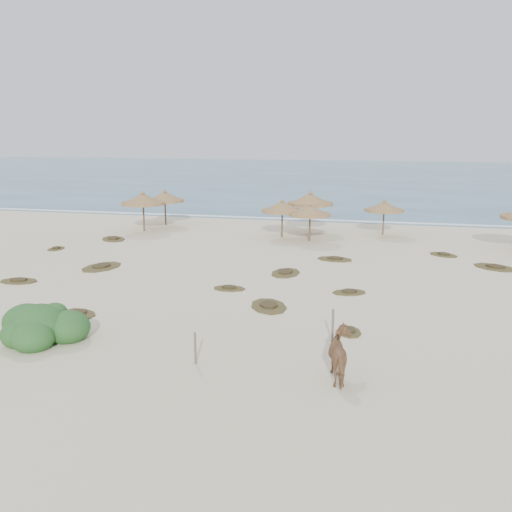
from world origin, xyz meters
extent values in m
plane|color=beige|center=(0.00, 0.00, 0.00)|extent=(160.00, 160.00, 0.00)
cube|color=navy|center=(0.00, 75.00, 0.00)|extent=(200.00, 100.00, 0.01)
cube|color=white|center=(0.00, 26.00, 0.00)|extent=(70.00, 0.60, 0.01)
cylinder|color=brown|center=(-11.12, 20.37, 1.11)|extent=(0.13, 0.13, 2.22)
cylinder|color=#996F45|center=(-11.12, 20.37, 2.03)|extent=(4.07, 4.07, 0.19)
cone|color=#996F45|center=(-11.12, 20.37, 2.38)|extent=(3.94, 3.94, 0.79)
cone|color=#996F45|center=(-11.12, 20.37, 2.86)|extent=(0.38, 0.38, 0.23)
cylinder|color=brown|center=(-11.69, 17.37, 1.18)|extent=(0.13, 0.13, 2.36)
cylinder|color=#996F45|center=(-11.69, 17.37, 2.16)|extent=(3.45, 3.45, 0.20)
cone|color=#996F45|center=(-11.69, 17.37, 2.53)|extent=(3.33, 3.33, 0.84)
cone|color=#996F45|center=(-11.69, 17.37, 3.03)|extent=(0.40, 0.40, 0.25)
cylinder|color=brown|center=(-0.79, 17.21, 1.06)|extent=(0.12, 0.12, 2.13)
cylinder|color=#996F45|center=(-0.79, 17.21, 1.94)|extent=(3.49, 3.49, 0.18)
cone|color=#996F45|center=(-0.79, 17.21, 2.28)|extent=(3.37, 3.37, 0.76)
cone|color=#996F45|center=(-0.79, 17.21, 2.73)|extent=(0.36, 0.36, 0.22)
cylinder|color=brown|center=(0.89, 19.75, 1.20)|extent=(0.14, 0.14, 2.41)
cylinder|color=#996F45|center=(0.89, 19.75, 2.20)|extent=(3.98, 3.98, 0.21)
cone|color=#996F45|center=(0.89, 19.75, 2.58)|extent=(3.85, 3.85, 0.86)
cone|color=#996F45|center=(0.89, 19.75, 3.10)|extent=(0.41, 0.41, 0.25)
cylinder|color=brown|center=(1.38, 16.14, 1.04)|extent=(0.12, 0.12, 2.07)
cylinder|color=#996F45|center=(1.38, 16.14, 1.89)|extent=(3.20, 3.20, 0.18)
cone|color=#996F45|center=(1.38, 16.14, 2.22)|extent=(3.10, 3.10, 0.74)
cone|color=#996F45|center=(1.38, 16.14, 2.66)|extent=(0.36, 0.36, 0.22)
cylinder|color=brown|center=(6.38, 19.94, 1.01)|extent=(0.12, 0.12, 2.02)
cylinder|color=#996F45|center=(6.38, 19.94, 1.85)|extent=(3.34, 3.34, 0.17)
cone|color=#996F45|center=(6.38, 19.94, 2.16)|extent=(3.22, 3.22, 0.72)
cone|color=#996F45|center=(6.38, 19.94, 2.60)|extent=(0.35, 0.35, 0.21)
imported|color=#9A6E46|center=(5.53, -6.29, 0.80)|extent=(1.33, 2.05, 1.60)
cylinder|color=brown|center=(0.64, -6.14, 0.55)|extent=(0.11, 0.11, 1.10)
cylinder|color=brown|center=(4.91, -3.07, 0.63)|extent=(0.11, 0.11, 1.26)
ellipsoid|color=#2D632A|center=(-5.71, -5.37, 0.58)|extent=(2.10, 2.10, 1.58)
ellipsoid|color=#2D632A|center=(-4.77, -5.06, 0.47)|extent=(1.68, 1.68, 1.26)
ellipsoid|color=#2D632A|center=(-6.55, -4.95, 0.53)|extent=(1.79, 1.79, 1.34)
ellipsoid|color=#2D632A|center=(-5.50, -6.11, 0.42)|extent=(1.58, 1.58, 1.18)
ellipsoid|color=#2D632A|center=(-6.13, -5.90, 0.40)|extent=(1.47, 1.47, 1.10)
ellipsoid|color=#2D632A|center=(-5.08, -4.42, 0.37)|extent=(1.26, 1.26, 0.95)
ellipsoid|color=#2D632A|center=(-5.40, -4.85, 0.95)|extent=(0.95, 0.95, 0.71)
ellipsoid|color=#2D632A|center=(-6.03, -5.27, 1.00)|extent=(0.84, 0.84, 0.63)
camera|label=1|loc=(6.69, -23.09, 7.67)|focal=40.00mm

